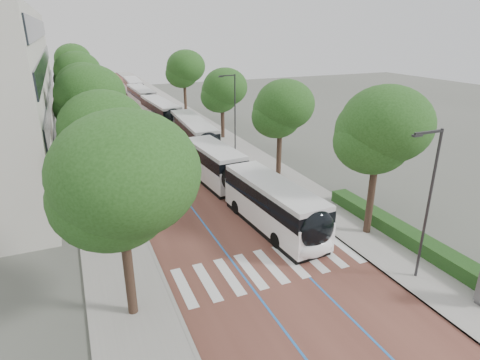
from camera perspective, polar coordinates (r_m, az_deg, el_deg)
The scene contains 20 objects.
ground at distance 22.15m, azimuth 5.13°, elevation -13.52°, with size 160.00×160.00×0.00m, color #51544C.
road at distance 58.02m, azimuth -13.97°, elevation 7.85°, with size 11.00×140.00×0.02m, color #572F27.
sidewalk_left at distance 57.34m, azimuth -21.40°, elevation 6.93°, with size 4.00×140.00×0.12m, color gray.
sidewalk_right at distance 59.63m, azimuth -6.80°, elevation 8.71°, with size 4.00×140.00×0.12m, color gray.
kerb_left at distance 57.42m, azimuth -19.50°, elevation 7.19°, with size 0.20×140.00×0.14m, color gray.
kerb_right at distance 59.14m, azimuth -8.58°, elevation 8.52°, with size 0.20×140.00×0.14m, color gray.
zebra_crossing at distance 22.95m, azimuth 4.38°, elevation -12.07°, with size 10.55×3.60×0.01m.
lane_line_left at distance 57.80m, azimuth -15.54°, elevation 7.67°, with size 0.12×126.00×0.01m, color #2363B1.
lane_line_right at distance 58.29m, azimuth -12.41°, elevation 8.05°, with size 0.12×126.00×0.01m, color #2363B1.
hedge at distance 26.90m, azimuth 22.67°, elevation -7.29°, with size 1.20×14.00×0.80m, color #1D3E15.
streetlight_near at distance 21.66m, azimuth 25.12°, elevation -1.92°, with size 1.82×0.20×8.00m.
streetlight_far at distance 41.74m, azimuth -0.95°, elevation 10.30°, with size 1.82×0.20×8.00m.
lamp_post_left at distance 25.53m, azimuth -15.54°, elevation 0.97°, with size 0.14×0.14×8.00m, color #2E2E30.
trees_left at distance 40.65m, azimuth -21.39°, elevation 11.25°, with size 6.11×60.82×9.60m.
trees_right at distance 43.13m, azimuth -0.28°, elevation 12.37°, with size 5.71×47.54×8.90m.
lead_bus at distance 29.28m, azimuth 0.81°, elevation -0.88°, with size 3.77×18.52×3.20m.
bus_queued_0 at distance 43.97m, azimuth -6.53°, elevation 6.45°, with size 3.09×12.50×3.20m.
bus_queued_1 at distance 56.12m, azimuth -11.11°, elevation 9.34°, with size 3.16×12.51×3.20m.
bus_queued_2 at distance 69.19m, azimuth -13.76°, elevation 11.27°, with size 2.81×12.45×3.20m.
bus_queued_3 at distance 81.72m, azimuth -14.89°, elevation 12.57°, with size 3.05×12.49×3.20m.
Camera 1 is at (-8.96, -15.96, 12.48)m, focal length 30.00 mm.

